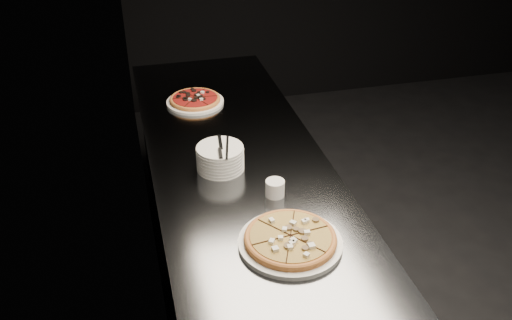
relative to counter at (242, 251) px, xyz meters
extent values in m
cube|color=black|center=(-0.37, 0.00, 0.94)|extent=(0.02, 5.00, 2.80)
cube|color=#5C5E63|center=(0.00, 0.00, -0.01)|extent=(0.70, 2.40, 0.90)
cube|color=#5C5E63|center=(0.00, 0.00, 0.45)|extent=(0.74, 2.44, 0.02)
cylinder|color=silver|center=(0.05, -0.54, 0.47)|extent=(0.36, 0.36, 0.02)
cylinder|color=#CB7E3C|center=(0.05, -0.54, 0.48)|extent=(0.35, 0.35, 0.01)
torus|color=#CB7E3C|center=(0.05, -0.54, 0.49)|extent=(0.35, 0.35, 0.02)
cylinder|color=gold|center=(0.05, -0.54, 0.50)|extent=(0.31, 0.31, 0.01)
cylinder|color=silver|center=(-0.09, 0.64, 0.47)|extent=(0.29, 0.29, 0.01)
cylinder|color=#CB7E3C|center=(-0.09, 0.64, 0.48)|extent=(0.27, 0.27, 0.01)
torus|color=#CB7E3C|center=(-0.09, 0.64, 0.48)|extent=(0.28, 0.28, 0.02)
cylinder|color=maroon|center=(-0.09, 0.64, 0.49)|extent=(0.24, 0.24, 0.01)
cylinder|color=silver|center=(-0.09, 0.00, 0.47)|extent=(0.19, 0.19, 0.01)
cylinder|color=silver|center=(-0.09, 0.00, 0.48)|extent=(0.19, 0.19, 0.01)
cylinder|color=silver|center=(-0.09, 0.00, 0.50)|extent=(0.19, 0.19, 0.01)
cylinder|color=silver|center=(-0.09, 0.00, 0.51)|extent=(0.19, 0.19, 0.01)
cylinder|color=silver|center=(-0.09, 0.00, 0.52)|extent=(0.19, 0.19, 0.01)
cylinder|color=silver|center=(-0.09, 0.00, 0.54)|extent=(0.19, 0.19, 0.01)
cylinder|color=silver|center=(-0.09, 0.00, 0.55)|extent=(0.19, 0.19, 0.01)
cube|color=silver|center=(-0.08, 0.04, 0.56)|extent=(0.03, 0.13, 0.00)
cube|color=black|center=(-0.09, -0.05, 0.56)|extent=(0.02, 0.08, 0.01)
cube|color=silver|center=(-0.06, -0.01, 0.56)|extent=(0.09, 0.18, 0.00)
cylinder|color=silver|center=(0.08, -0.24, 0.49)|extent=(0.07, 0.07, 0.06)
cylinder|color=black|center=(0.08, -0.24, 0.52)|extent=(0.06, 0.06, 0.01)
camera|label=1|loc=(-0.43, -1.97, 1.72)|focal=40.00mm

